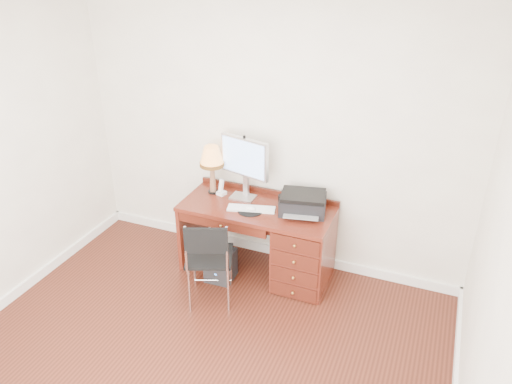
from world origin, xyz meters
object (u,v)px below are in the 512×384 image
at_px(desk, 287,242).
at_px(chair, 206,254).
at_px(leg_lamp, 212,159).
at_px(printer, 303,203).
at_px(phone, 221,190).
at_px(equipment_box, 221,265).
at_px(monitor, 244,161).

bearing_deg(desk, chair, -130.87).
distance_m(leg_lamp, chair, 1.00).
distance_m(desk, leg_lamp, 1.12).
bearing_deg(leg_lamp, printer, -2.11).
height_order(phone, chair, phone).
relative_size(phone, equipment_box, 0.55).
relative_size(chair, equipment_box, 2.86).
relative_size(desk, leg_lamp, 2.95).
bearing_deg(equipment_box, printer, 22.64).
height_order(leg_lamp, equipment_box, leg_lamp).
relative_size(desk, monitor, 2.37).
bearing_deg(monitor, leg_lamp, -159.53).
xyz_separation_m(printer, phone, (-0.87, 0.02, -0.04)).
height_order(printer, leg_lamp, leg_lamp).
bearing_deg(desk, monitor, 164.64).
distance_m(monitor, printer, 0.72).
bearing_deg(monitor, printer, 8.46).
bearing_deg(leg_lamp, desk, -7.34).
xyz_separation_m(desk, printer, (0.12, 0.07, 0.43)).
height_order(phone, equipment_box, phone).
height_order(desk, phone, phone).
bearing_deg(phone, chair, -59.73).
bearing_deg(monitor, desk, -0.71).
height_order(monitor, equipment_box, monitor).
bearing_deg(printer, phone, 166.49).
relative_size(printer, phone, 2.88).
height_order(desk, printer, printer).
xyz_separation_m(desk, phone, (-0.76, 0.10, 0.39)).
bearing_deg(chair, monitor, 65.70).
relative_size(leg_lamp, chair, 0.57).
height_order(desk, monitor, monitor).
xyz_separation_m(chair, equipment_box, (-0.05, 0.38, -0.39)).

